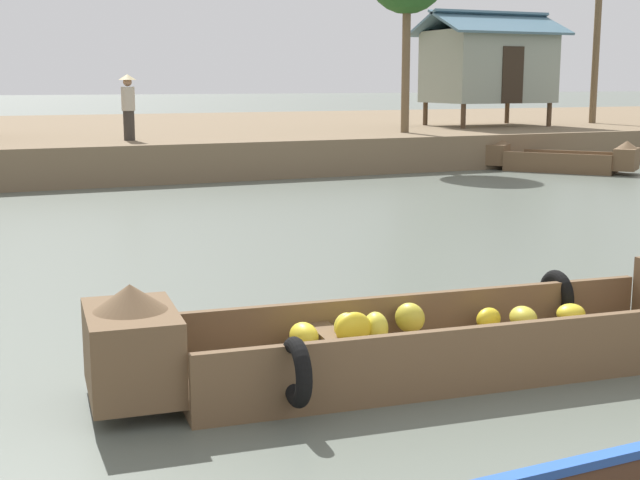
% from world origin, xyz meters
% --- Properties ---
extents(ground_plane, '(300.00, 300.00, 0.00)m').
position_xyz_m(ground_plane, '(0.00, 10.00, 0.00)').
color(ground_plane, '#596056').
extents(riverbank_strip, '(160.00, 20.00, 0.96)m').
position_xyz_m(riverbank_strip, '(0.00, 27.98, 0.48)').
color(riverbank_strip, '#756047').
rests_on(riverbank_strip, ground).
extents(banana_boat, '(5.99, 1.65, 0.96)m').
position_xyz_m(banana_boat, '(0.39, 3.59, 0.33)').
color(banana_boat, brown).
rests_on(banana_boat, ground).
extents(fishing_skiff_distant, '(3.29, 3.76, 0.89)m').
position_xyz_m(fishing_skiff_distant, '(12.28, 16.76, 0.33)').
color(fishing_skiff_distant, brown).
rests_on(fishing_skiff_distant, ground).
extents(stilt_house_mid_left, '(4.46, 3.24, 3.76)m').
position_xyz_m(stilt_house_mid_left, '(13.69, 22.42, 2.98)').
color(stilt_house_mid_left, '#4C3826').
rests_on(stilt_house_mid_left, riverbank_strip).
extents(vendor_person, '(0.44, 0.44, 1.66)m').
position_xyz_m(vendor_person, '(1.13, 19.90, 1.88)').
color(vendor_person, '#332D28').
rests_on(vendor_person, riverbank_strip).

